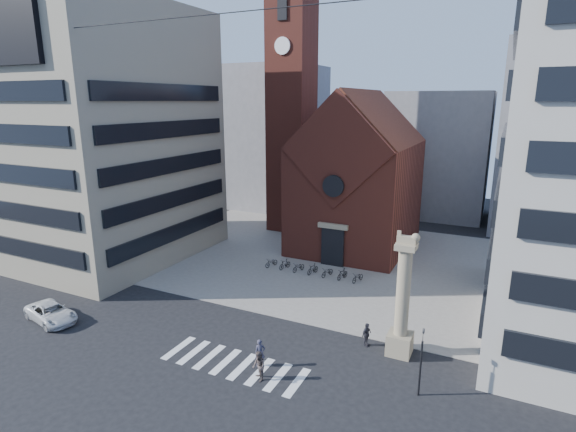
% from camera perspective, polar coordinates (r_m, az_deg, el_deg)
% --- Properties ---
extents(ground, '(120.00, 120.00, 0.00)m').
position_cam_1_polar(ground, '(33.57, -4.84, -15.52)').
color(ground, black).
rests_on(ground, ground).
extents(piazza, '(46.00, 30.00, 0.05)m').
position_cam_1_polar(piazza, '(49.32, 6.49, -5.46)').
color(piazza, gray).
rests_on(piazza, ground).
extents(zebra_crossing, '(10.20, 3.20, 0.01)m').
position_cam_1_polar(zebra_crossing, '(31.15, -6.87, -18.16)').
color(zebra_crossing, white).
rests_on(zebra_crossing, ground).
extents(church, '(12.00, 16.65, 18.00)m').
position_cam_1_polar(church, '(52.88, 8.93, 4.74)').
color(church, maroon).
rests_on(church, ground).
extents(campanile, '(5.50, 5.50, 31.20)m').
position_cam_1_polar(campanile, '(58.54, 0.47, 13.47)').
color(campanile, maroon).
rests_on(campanile, ground).
extents(building_left, '(18.00, 20.00, 26.00)m').
position_cam_1_polar(building_left, '(52.52, -22.66, 9.27)').
color(building_left, gray).
rests_on(building_left, ground).
extents(bg_block_left, '(16.00, 14.00, 22.00)m').
position_cam_1_polar(bg_block_left, '(73.99, -2.60, 9.98)').
color(bg_block_left, gray).
rests_on(bg_block_left, ground).
extents(bg_block_mid, '(14.00, 12.00, 18.00)m').
position_cam_1_polar(bg_block_mid, '(70.90, 18.48, 7.45)').
color(bg_block_mid, gray).
rests_on(bg_block_mid, ground).
extents(bg_block_right, '(16.00, 14.00, 24.00)m').
position_cam_1_polar(bg_block_right, '(67.41, 32.02, 8.26)').
color(bg_block_right, gray).
rests_on(bg_block_right, ground).
extents(lion_column, '(1.63, 1.60, 8.68)m').
position_cam_1_polar(lion_column, '(31.30, 14.30, -11.14)').
color(lion_column, gray).
rests_on(lion_column, ground).
extents(traffic_light, '(0.13, 0.16, 4.30)m').
position_cam_1_polar(traffic_light, '(28.09, 16.53, -17.17)').
color(traffic_light, black).
rests_on(traffic_light, ground).
extents(white_car, '(5.32, 3.26, 1.38)m').
position_cam_1_polar(white_car, '(40.27, -27.87, -10.83)').
color(white_car, silver).
rests_on(white_car, ground).
extents(pedestrian_0, '(0.80, 0.77, 1.85)m').
position_cam_1_polar(pedestrian_0, '(30.34, -3.57, -16.99)').
color(pedestrian_0, '#323144').
rests_on(pedestrian_0, ground).
extents(pedestrian_1, '(1.16, 1.16, 1.90)m').
position_cam_1_polar(pedestrian_1, '(29.05, -3.73, -18.51)').
color(pedestrian_1, '#4E423E').
rests_on(pedestrian_1, ground).
extents(pedestrian_2, '(0.72, 1.09, 1.72)m').
position_cam_1_polar(pedestrian_2, '(32.93, 9.93, -14.61)').
color(pedestrian_2, '#26252D').
rests_on(pedestrian_2, ground).
extents(scooter_0, '(1.06, 1.83, 0.91)m').
position_cam_1_polar(scooter_0, '(46.69, -2.11, -5.91)').
color(scooter_0, black).
rests_on(scooter_0, piazza).
extents(scooter_1, '(0.92, 1.74, 1.01)m').
position_cam_1_polar(scooter_1, '(46.01, -0.40, -6.14)').
color(scooter_1, black).
rests_on(scooter_1, piazza).
extents(scooter_2, '(1.06, 1.83, 0.91)m').
position_cam_1_polar(scooter_2, '(45.41, 1.36, -6.50)').
color(scooter_2, black).
rests_on(scooter_2, piazza).
extents(scooter_3, '(0.92, 1.74, 1.01)m').
position_cam_1_polar(scooter_3, '(44.82, 3.17, -6.74)').
color(scooter_3, black).
rests_on(scooter_3, piazza).
extents(scooter_4, '(1.06, 1.83, 0.91)m').
position_cam_1_polar(scooter_4, '(44.32, 5.02, -7.10)').
color(scooter_4, black).
rests_on(scooter_4, piazza).
extents(scooter_5, '(0.92, 1.74, 1.01)m').
position_cam_1_polar(scooter_5, '(43.82, 6.92, -7.34)').
color(scooter_5, black).
rests_on(scooter_5, piazza).
extents(scooter_6, '(1.06, 1.83, 0.91)m').
position_cam_1_polar(scooter_6, '(43.41, 8.86, -7.69)').
color(scooter_6, black).
rests_on(scooter_6, piazza).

